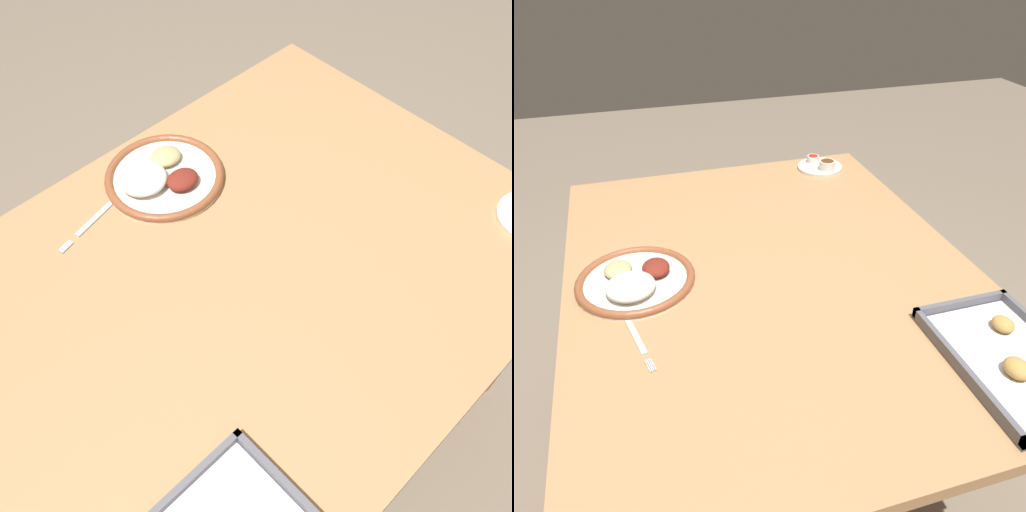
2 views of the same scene
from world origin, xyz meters
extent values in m
plane|color=#7A6B59|center=(0.00, 0.00, 0.00)|extent=(8.00, 8.00, 0.00)
cube|color=#AD7F51|center=(0.00, 0.00, 0.75)|extent=(1.27, 0.99, 0.03)
cylinder|color=#AD7F51|center=(-0.58, -0.44, 0.37)|extent=(0.06, 0.06, 0.74)
cylinder|color=#AD7F51|center=(-0.58, 0.44, 0.37)|extent=(0.06, 0.06, 0.74)
cylinder|color=white|center=(-0.03, -0.32, 0.78)|extent=(0.27, 0.27, 0.01)
torus|color=brown|center=(-0.03, -0.32, 0.78)|extent=(0.28, 0.28, 0.02)
ellipsoid|color=silver|center=(0.02, -0.34, 0.80)|extent=(0.11, 0.11, 0.04)
ellipsoid|color=maroon|center=(-0.04, -0.27, 0.80)|extent=(0.08, 0.07, 0.03)
ellipsoid|color=tan|center=(-0.06, -0.36, 0.79)|extent=(0.07, 0.07, 0.03)
cube|color=silver|center=(0.14, -0.34, 0.77)|extent=(0.15, 0.05, 0.00)
cylinder|color=silver|center=(0.25, -0.32, 0.77)|extent=(0.03, 0.01, 0.00)
cylinder|color=silver|center=(0.25, -0.32, 0.77)|extent=(0.03, 0.01, 0.00)
cylinder|color=silver|center=(0.25, -0.32, 0.77)|extent=(0.03, 0.01, 0.00)
cylinder|color=silver|center=(0.25, -0.31, 0.77)|extent=(0.03, 0.01, 0.00)
cylinder|color=beige|center=(-0.53, 0.34, 0.77)|extent=(0.15, 0.15, 0.01)
cylinder|color=silver|center=(-0.50, 0.35, 0.80)|extent=(0.05, 0.05, 0.03)
cylinder|color=#593319|center=(-0.50, 0.35, 0.81)|extent=(0.04, 0.04, 0.01)
cylinder|color=silver|center=(-0.57, 0.33, 0.79)|extent=(0.04, 0.04, 0.02)
cylinder|color=#B22819|center=(-0.57, 0.33, 0.80)|extent=(0.03, 0.03, 0.01)
cube|color=#595960|center=(0.44, 0.35, 0.77)|extent=(0.35, 0.23, 0.01)
cube|color=silver|center=(0.44, 0.35, 0.78)|extent=(0.32, 0.21, 0.00)
cube|color=#595960|center=(0.44, 0.24, 0.79)|extent=(0.35, 0.01, 0.02)
cube|color=#595960|center=(0.27, 0.35, 0.79)|extent=(0.01, 0.23, 0.02)
ellipsoid|color=#C18E47|center=(0.36, 0.39, 0.79)|extent=(0.05, 0.04, 0.03)
ellipsoid|color=#C18E47|center=(0.48, 0.34, 0.79)|extent=(0.06, 0.05, 0.03)
camera|label=1|loc=(0.51, 0.53, 1.79)|focal=42.00mm
camera|label=2|loc=(0.97, -0.29, 1.48)|focal=35.00mm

